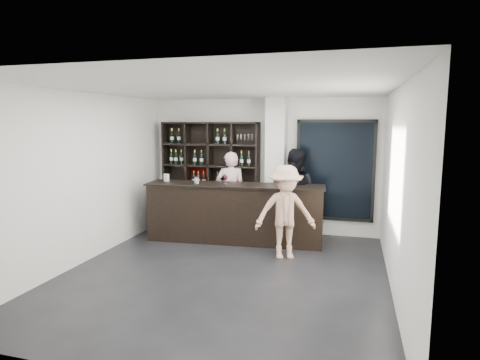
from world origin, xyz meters
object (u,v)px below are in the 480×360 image
(taster_black, at_px, (294,195))
(wine_shelf, at_px, (211,176))
(tasting_counter, at_px, (234,213))
(customer, at_px, (285,212))
(taster_pink, at_px, (231,192))

(taster_black, bearing_deg, wine_shelf, -3.72)
(tasting_counter, bearing_deg, taster_black, 17.63)
(wine_shelf, distance_m, taster_black, 1.98)
(customer, bearing_deg, wine_shelf, 122.48)
(taster_black, distance_m, customer, 1.17)
(wine_shelf, height_order, customer, wine_shelf)
(taster_black, bearing_deg, tasting_counter, 28.94)
(wine_shelf, xyz_separation_m, customer, (1.94, -1.52, -0.37))
(tasting_counter, relative_size, customer, 2.15)
(taster_black, bearing_deg, taster_pink, -0.97)
(taster_black, xyz_separation_m, customer, (0.01, -1.16, -0.11))
(taster_pink, relative_size, taster_black, 0.95)
(wine_shelf, xyz_separation_m, tasting_counter, (0.80, -0.82, -0.61))
(customer, bearing_deg, taster_black, 71.12)
(taster_pink, bearing_deg, taster_black, 162.25)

